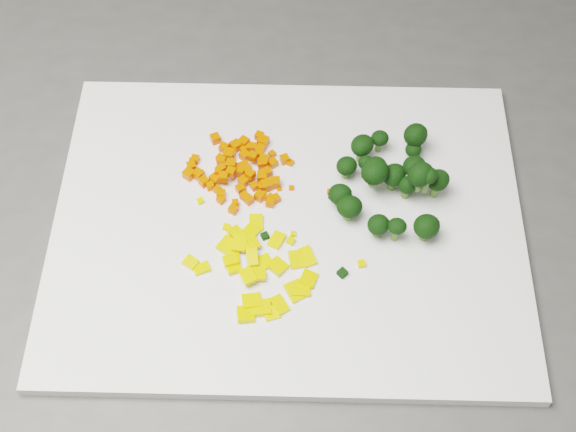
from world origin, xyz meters
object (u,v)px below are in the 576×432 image
at_px(cutting_board, 288,225).
at_px(broccoli_pile, 399,177).
at_px(pepper_pile, 249,262).
at_px(carrot_pile, 238,166).

bearing_deg(cutting_board, broccoli_pile, 40.65).
height_order(cutting_board, pepper_pile, pepper_pile).
xyz_separation_m(cutting_board, carrot_pile, (-0.07, 0.03, 0.02)).
bearing_deg(broccoli_pile, carrot_pile, -165.14).
distance_m(cutting_board, broccoli_pile, 0.12).
height_order(pepper_pile, broccoli_pile, broccoli_pile).
distance_m(carrot_pile, pepper_pile, 0.11).
height_order(cutting_board, carrot_pile, carrot_pile).
relative_size(cutting_board, carrot_pile, 4.50).
bearing_deg(broccoli_pile, pepper_pile, -126.52).
height_order(cutting_board, broccoli_pile, broccoli_pile).
relative_size(cutting_board, broccoli_pile, 3.75).
height_order(carrot_pile, broccoli_pile, broccoli_pile).
relative_size(carrot_pile, broccoli_pile, 0.83).
xyz_separation_m(carrot_pile, pepper_pile, (0.06, -0.10, -0.01)).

